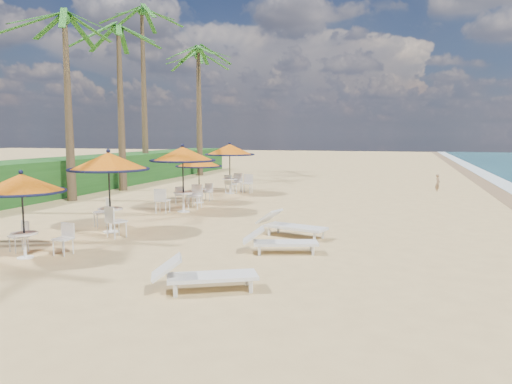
# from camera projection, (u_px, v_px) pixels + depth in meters

# --- Properties ---
(ground) EXTENTS (160.00, 160.00, 0.00)m
(ground) POSITION_uv_depth(u_px,v_px,m) (240.00, 271.00, 11.17)
(ground) COLOR tan
(ground) RESTS_ON ground
(scrub_hedge) EXTENTS (3.00, 40.00, 1.80)m
(scrub_hedge) POSITION_uv_depth(u_px,v_px,m) (57.00, 177.00, 25.37)
(scrub_hedge) COLOR #194716
(scrub_hedge) RESTS_ON ground
(station_0) EXTENTS (2.10, 2.10, 2.19)m
(station_0) POSITION_uv_depth(u_px,v_px,m) (24.00, 191.00, 12.21)
(station_0) COLOR black
(station_0) RESTS_ON ground
(station_1) EXTENTS (2.50, 2.50, 2.60)m
(station_1) POSITION_uv_depth(u_px,v_px,m) (109.00, 169.00, 15.36)
(station_1) COLOR black
(station_1) RESTS_ON ground
(station_2) EXTENTS (2.57, 2.57, 2.68)m
(station_2) POSITION_uv_depth(u_px,v_px,m) (182.00, 160.00, 19.44)
(station_2) COLOR black
(station_2) RESTS_ON ground
(station_3) EXTENTS (2.07, 2.07, 2.16)m
(station_3) POSITION_uv_depth(u_px,v_px,m) (198.00, 168.00, 22.06)
(station_3) COLOR black
(station_3) RESTS_ON ground
(station_4) EXTENTS (2.55, 2.55, 2.66)m
(station_4) POSITION_uv_depth(u_px,v_px,m) (231.00, 156.00, 25.53)
(station_4) COLOR black
(station_4) RESTS_ON ground
(lounger_near) EXTENTS (2.12, 1.49, 0.73)m
(lounger_near) POSITION_uv_depth(u_px,v_px,m) (201.00, 274.00, 9.69)
(lounger_near) COLOR white
(lounger_near) RESTS_ON ground
(lounger_mid) EXTENTS (2.02, 1.15, 0.69)m
(lounger_mid) POSITION_uv_depth(u_px,v_px,m) (278.00, 241.00, 12.81)
(lounger_mid) COLOR white
(lounger_mid) RESTS_ON ground
(lounger_far) EXTENTS (2.26, 1.27, 0.77)m
(lounger_far) POSITION_uv_depth(u_px,v_px,m) (289.00, 224.00, 14.93)
(lounger_far) COLOR white
(lounger_far) RESTS_ON ground
(palm_3) EXTENTS (5.00, 5.00, 8.42)m
(palm_3) POSITION_uv_depth(u_px,v_px,m) (65.00, 30.00, 22.10)
(palm_3) COLOR brown
(palm_3) RESTS_ON ground
(palm_4) EXTENTS (5.00, 5.00, 8.75)m
(palm_4) POSITION_uv_depth(u_px,v_px,m) (119.00, 40.00, 26.24)
(palm_4) COLOR brown
(palm_4) RESTS_ON ground
(palm_5) EXTENTS (5.00, 5.00, 11.10)m
(palm_5) POSITION_uv_depth(u_px,v_px,m) (142.00, 22.00, 31.71)
(palm_5) COLOR brown
(palm_5) RESTS_ON ground
(palm_6) EXTENTS (5.00, 5.00, 9.41)m
(palm_6) POSITION_uv_depth(u_px,v_px,m) (199.00, 57.00, 36.02)
(palm_6) COLOR brown
(palm_6) RESTS_ON ground
(palm_7) EXTENTS (5.00, 5.00, 9.47)m
(palm_7) POSITION_uv_depth(u_px,v_px,m) (198.00, 63.00, 39.61)
(palm_7) COLOR brown
(palm_7) RESTS_ON ground
(person) EXTENTS (0.35, 0.42, 0.98)m
(person) POSITION_uv_depth(u_px,v_px,m) (438.00, 182.00, 26.49)
(person) COLOR #856344
(person) RESTS_ON ground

